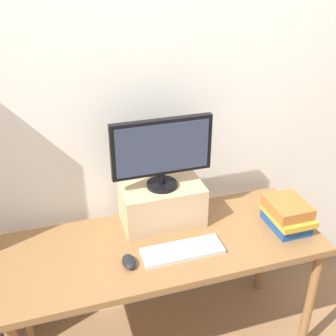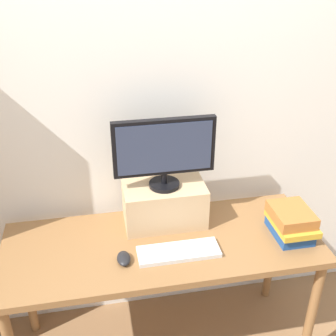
{
  "view_description": "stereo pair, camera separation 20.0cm",
  "coord_description": "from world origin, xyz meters",
  "px_view_note": "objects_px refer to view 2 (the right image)",
  "views": [
    {
      "loc": [
        -0.48,
        -1.61,
        2.1
      ],
      "look_at": [
        0.04,
        0.07,
        1.14
      ],
      "focal_mm": 45.0,
      "sensor_mm": 36.0,
      "label": 1
    },
    {
      "loc": [
        -0.29,
        -1.66,
        2.1
      ],
      "look_at": [
        0.04,
        0.07,
        1.14
      ],
      "focal_mm": 45.0,
      "sensor_mm": 36.0,
      "label": 2
    }
  ],
  "objects_px": {
    "keyboard": "(179,252)",
    "desk": "(162,254)",
    "riser_box": "(164,204)",
    "computer_monitor": "(164,150)",
    "computer_mouse": "(124,258)",
    "book_stack": "(291,222)"
  },
  "relations": [
    {
      "from": "riser_box",
      "to": "computer_monitor",
      "type": "relative_size",
      "value": 0.83
    },
    {
      "from": "desk",
      "to": "riser_box",
      "type": "relative_size",
      "value": 3.76
    },
    {
      "from": "riser_box",
      "to": "keyboard",
      "type": "relative_size",
      "value": 1.07
    },
    {
      "from": "riser_box",
      "to": "computer_mouse",
      "type": "relative_size",
      "value": 4.08
    },
    {
      "from": "keyboard",
      "to": "desk",
      "type": "bearing_deg",
      "value": 120.16
    },
    {
      "from": "computer_monitor",
      "to": "keyboard",
      "type": "height_order",
      "value": "computer_monitor"
    },
    {
      "from": "computer_mouse",
      "to": "riser_box",
      "type": "bearing_deg",
      "value": 48.64
    },
    {
      "from": "desk",
      "to": "computer_mouse",
      "type": "relative_size",
      "value": 15.33
    },
    {
      "from": "keyboard",
      "to": "computer_monitor",
      "type": "bearing_deg",
      "value": 93.94
    },
    {
      "from": "desk",
      "to": "riser_box",
      "type": "bearing_deg",
      "value": 75.84
    },
    {
      "from": "desk",
      "to": "book_stack",
      "type": "height_order",
      "value": "book_stack"
    },
    {
      "from": "desk",
      "to": "computer_monitor",
      "type": "height_order",
      "value": "computer_monitor"
    },
    {
      "from": "desk",
      "to": "computer_mouse",
      "type": "height_order",
      "value": "computer_mouse"
    },
    {
      "from": "desk",
      "to": "riser_box",
      "type": "xyz_separation_m",
      "value": [
        0.04,
        0.17,
        0.19
      ]
    },
    {
      "from": "book_stack",
      "to": "keyboard",
      "type": "bearing_deg",
      "value": -176.11
    },
    {
      "from": "desk",
      "to": "book_stack",
      "type": "relative_size",
      "value": 6.22
    },
    {
      "from": "desk",
      "to": "keyboard",
      "type": "distance_m",
      "value": 0.15
    },
    {
      "from": "riser_box",
      "to": "computer_monitor",
      "type": "xyz_separation_m",
      "value": [
        0.0,
        -0.0,
        0.32
      ]
    },
    {
      "from": "computer_monitor",
      "to": "keyboard",
      "type": "relative_size",
      "value": 1.28
    },
    {
      "from": "keyboard",
      "to": "book_stack",
      "type": "height_order",
      "value": "book_stack"
    },
    {
      "from": "riser_box",
      "to": "book_stack",
      "type": "height_order",
      "value": "riser_box"
    },
    {
      "from": "computer_monitor",
      "to": "computer_mouse",
      "type": "distance_m",
      "value": 0.55
    }
  ]
}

